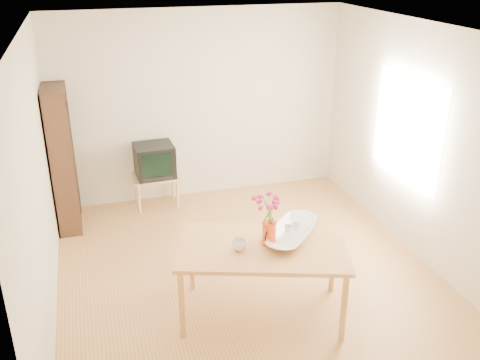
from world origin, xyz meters
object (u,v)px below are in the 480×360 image
object	(u,v)px
table	(263,253)
bowl	(293,213)
pitcher	(269,234)
television	(154,160)
mug	(239,245)

from	to	relation	value
table	bowl	xyz separation A→B (m)	(0.32, 0.10, 0.32)
pitcher	television	size ratio (longest dim) A/B	0.43
pitcher	bowl	bearing A→B (deg)	49.93
table	pitcher	xyz separation A→B (m)	(0.07, 0.03, 0.17)
pitcher	bowl	distance (m)	0.30
pitcher	television	bearing A→B (deg)	140.20
table	television	size ratio (longest dim) A/B	3.39
bowl	television	world-z (taller)	bowl
bowl	television	size ratio (longest dim) A/B	1.01
table	pitcher	bearing A→B (deg)	41.76
pitcher	mug	world-z (taller)	pitcher
table	mug	world-z (taller)	mug
table	bowl	world-z (taller)	bowl
pitcher	table	bearing A→B (deg)	-121.34
mug	bowl	world-z (taller)	bowl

